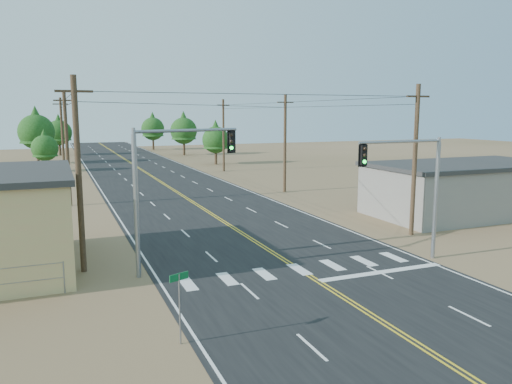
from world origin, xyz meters
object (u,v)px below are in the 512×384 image
building_right (465,190)px  signal_mast_right (415,179)px  street_sign (180,297)px  signal_mast_left (168,174)px

building_right → signal_mast_right: signal_mast_right is taller
building_right → street_sign: bearing=-152.4°
building_right → street_sign: size_ratio=5.71×
signal_mast_left → street_sign: size_ratio=2.84×
building_right → signal_mast_right: size_ratio=2.19×
building_right → street_sign: building_right is taller
signal_mast_right → street_sign: size_ratio=2.61×
signal_mast_right → street_sign: signal_mast_right is taller
building_right → signal_mast_left: signal_mast_left is taller
signal_mast_left → street_sign: bearing=-118.5°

